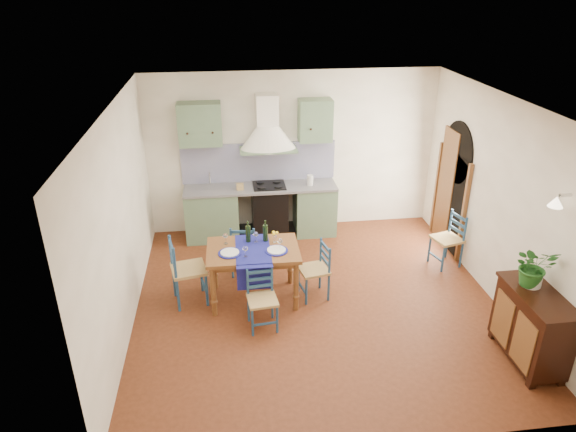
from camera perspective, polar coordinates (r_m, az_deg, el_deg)
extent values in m
plane|color=#471F0F|center=(7.37, 3.17, -9.48)|extent=(5.00, 5.00, 0.00)
cube|color=white|center=(8.98, 0.54, 7.09)|extent=(5.00, 0.04, 2.80)
cube|color=slate|center=(8.97, -8.43, 0.19)|extent=(0.90, 0.60, 0.88)
cube|color=slate|center=(9.09, 2.97, 0.80)|extent=(0.70, 0.60, 0.88)
cube|color=black|center=(8.99, -2.06, 0.53)|extent=(0.60, 0.58, 0.88)
cube|color=gray|center=(8.80, -3.08, 3.20)|extent=(2.60, 0.64, 0.04)
cube|color=silver|center=(8.79, -8.62, 2.88)|extent=(0.45, 0.40, 0.03)
cylinder|color=silver|center=(8.90, -8.67, 4.24)|extent=(0.02, 0.02, 0.26)
cube|color=black|center=(8.80, -2.11, 3.40)|extent=(0.55, 0.48, 0.02)
cube|color=black|center=(9.20, -2.98, -1.65)|extent=(2.60, 0.50, 0.08)
cube|color=#090B4F|center=(8.93, -3.27, 6.00)|extent=(2.65, 0.05, 0.68)
cube|color=slate|center=(8.56, -9.77, 10.02)|extent=(0.70, 0.34, 0.70)
cube|color=slate|center=(8.69, 3.04, 10.57)|extent=(0.55, 0.34, 0.70)
cone|color=white|center=(8.59, -2.23, 8.67)|extent=(0.96, 0.96, 0.40)
cube|color=white|center=(8.56, -2.34, 11.73)|extent=(0.36, 0.30, 0.50)
cube|color=white|center=(7.53, 22.52, 1.44)|extent=(0.04, 5.00, 2.80)
cube|color=black|center=(8.87, 17.65, 1.67)|extent=(0.03, 1.00, 1.65)
cylinder|color=black|center=(8.59, 18.36, 6.71)|extent=(0.03, 1.00, 1.00)
cube|color=brown|center=(8.42, 18.94, 0.20)|extent=(0.06, 0.06, 1.65)
cube|color=brown|center=(9.31, 16.20, 2.98)|extent=(0.06, 0.06, 1.65)
cube|color=brown|center=(8.99, 17.13, 3.12)|extent=(0.04, 0.55, 1.96)
cylinder|color=silver|center=(6.26, 28.52, 2.05)|extent=(0.15, 0.04, 0.04)
cone|color=#FFEDC6|center=(6.23, 27.64, 1.43)|extent=(0.16, 0.16, 0.12)
cube|color=white|center=(6.71, -18.05, -0.70)|extent=(0.04, 5.00, 2.80)
cube|color=silver|center=(6.22, 3.79, 12.29)|extent=(5.00, 5.00, 0.01)
cube|color=brown|center=(7.05, -3.92, -3.86)|extent=(1.27, 0.86, 0.05)
cube|color=brown|center=(7.08, -3.90, -4.32)|extent=(1.14, 0.73, 0.08)
cylinder|color=brown|center=(6.97, -8.29, -8.32)|extent=(0.07, 0.07, 0.75)
cylinder|color=brown|center=(7.55, -8.18, -5.43)|extent=(0.07, 0.07, 0.75)
cylinder|color=brown|center=(7.00, 0.90, -7.85)|extent=(0.07, 0.07, 0.75)
cylinder|color=brown|center=(7.58, 0.25, -5.02)|extent=(0.07, 0.07, 0.75)
cube|color=navy|center=(6.99, -3.90, -3.86)|extent=(0.49, 0.95, 0.01)
cube|color=navy|center=(6.76, -3.70, -6.77)|extent=(0.47, 0.02, 0.38)
cylinder|color=navy|center=(6.94, -6.48, -4.12)|extent=(0.31, 0.31, 0.01)
cylinder|color=silver|center=(6.93, -6.49, -4.04)|extent=(0.25, 0.25, 0.01)
cylinder|color=navy|center=(6.96, -1.29, -3.86)|extent=(0.31, 0.31, 0.01)
cylinder|color=silver|center=(6.95, -1.29, -3.79)|extent=(0.25, 0.25, 0.01)
cylinder|color=black|center=(7.15, -4.46, -1.78)|extent=(0.07, 0.07, 0.32)
cylinder|color=black|center=(7.16, -2.53, -1.68)|extent=(0.07, 0.07, 0.32)
cylinder|color=white|center=(7.16, -1.48, -2.54)|extent=(0.05, 0.05, 0.10)
sphere|color=yellow|center=(7.12, -1.49, -1.90)|extent=(0.10, 0.10, 0.10)
cylinder|color=navy|center=(6.64, -3.96, -11.75)|extent=(0.03, 0.03, 0.41)
cylinder|color=navy|center=(6.78, -4.45, -8.85)|extent=(0.03, 0.03, 0.80)
cylinder|color=navy|center=(6.68, -1.21, -11.41)|extent=(0.03, 0.03, 0.41)
cylinder|color=navy|center=(6.83, -1.78, -8.54)|extent=(0.03, 0.03, 0.80)
cube|color=tan|center=(6.66, -2.87, -9.29)|extent=(0.41, 0.41, 0.04)
cube|color=navy|center=(6.73, -3.14, -7.76)|extent=(0.34, 0.05, 0.04)
cube|color=navy|center=(6.67, -3.16, -7.00)|extent=(0.34, 0.05, 0.04)
cube|color=navy|center=(6.62, -3.18, -6.22)|extent=(0.34, 0.05, 0.04)
cube|color=navy|center=(6.69, -2.58, -11.89)|extent=(0.32, 0.06, 0.02)
cylinder|color=navy|center=(8.08, -3.56, -4.31)|extent=(0.03, 0.03, 0.43)
cylinder|color=navy|center=(7.69, -3.76, -4.21)|extent=(0.03, 0.03, 0.84)
cylinder|color=navy|center=(8.11, -5.94, -4.28)|extent=(0.03, 0.03, 0.43)
cylinder|color=navy|center=(7.72, -6.26, -4.18)|extent=(0.03, 0.03, 0.84)
cube|color=tan|center=(7.84, -4.91, -3.44)|extent=(0.44, 0.44, 0.04)
cube|color=navy|center=(7.64, -5.05, -3.27)|extent=(0.36, 0.07, 0.04)
cube|color=navy|center=(7.58, -5.09, -2.53)|extent=(0.36, 0.07, 0.04)
cube|color=navy|center=(7.53, -5.12, -1.77)|extent=(0.36, 0.07, 0.04)
cube|color=navy|center=(8.12, -4.74, -4.58)|extent=(0.34, 0.07, 0.02)
cylinder|color=navy|center=(7.23, -9.02, -8.15)|extent=(0.04, 0.04, 0.50)
cylinder|color=navy|center=(7.07, -12.29, -7.02)|extent=(0.04, 0.04, 0.98)
cylinder|color=navy|center=(7.56, -9.59, -6.60)|extent=(0.04, 0.04, 0.50)
cylinder|color=navy|center=(7.40, -12.71, -5.48)|extent=(0.04, 0.04, 0.98)
cube|color=tan|center=(7.24, -10.98, -5.82)|extent=(0.54, 0.54, 0.04)
cube|color=navy|center=(7.15, -12.62, -5.11)|extent=(0.11, 0.41, 0.05)
cube|color=navy|center=(7.09, -12.72, -4.20)|extent=(0.11, 0.41, 0.05)
cube|color=navy|center=(7.03, -12.82, -3.27)|extent=(0.11, 0.41, 0.05)
cube|color=navy|center=(7.42, -9.28, -7.71)|extent=(0.11, 0.39, 0.03)
cylinder|color=navy|center=(7.45, 1.17, -7.05)|extent=(0.03, 0.03, 0.43)
cylinder|color=navy|center=(7.45, 3.61, -5.28)|extent=(0.03, 0.03, 0.83)
cylinder|color=navy|center=(7.19, 2.05, -8.39)|extent=(0.03, 0.03, 0.43)
cylinder|color=navy|center=(7.19, 4.59, -6.56)|extent=(0.03, 0.03, 0.83)
cube|color=tan|center=(7.25, 2.87, -5.97)|extent=(0.45, 0.45, 0.04)
cube|color=navy|center=(7.25, 4.12, -4.97)|extent=(0.09, 0.35, 0.04)
cube|color=navy|center=(7.19, 4.15, -4.20)|extent=(0.09, 0.35, 0.04)
cube|color=navy|center=(7.14, 4.18, -3.43)|extent=(0.09, 0.35, 0.04)
cube|color=navy|center=(7.35, 1.60, -8.01)|extent=(0.09, 0.33, 0.02)
cylinder|color=navy|center=(8.51, 15.43, -3.58)|extent=(0.03, 0.03, 0.44)
cylinder|color=navy|center=(8.62, 17.42, -1.89)|extent=(0.03, 0.03, 0.86)
cylinder|color=navy|center=(8.28, 16.85, -4.62)|extent=(0.03, 0.03, 0.44)
cylinder|color=navy|center=(8.39, 18.88, -2.87)|extent=(0.03, 0.03, 0.86)
cube|color=tan|center=(8.39, 17.25, -2.45)|extent=(0.49, 0.49, 0.04)
cube|color=navy|center=(8.44, 18.27, -1.50)|extent=(0.12, 0.36, 0.04)
cube|color=navy|center=(8.39, 18.38, -0.80)|extent=(0.12, 0.36, 0.04)
cube|color=navy|center=(8.35, 18.48, -0.09)|extent=(0.12, 0.36, 0.04)
cube|color=navy|center=(8.42, 16.09, -4.38)|extent=(0.12, 0.34, 0.02)
cube|color=black|center=(6.73, 25.47, -10.98)|extent=(0.45, 1.00, 0.82)
cube|color=black|center=(6.50, 26.16, -7.93)|extent=(0.50, 1.05, 0.04)
cube|color=brown|center=(6.48, 24.68, -12.72)|extent=(0.02, 0.38, 0.63)
cube|color=brown|center=(6.79, 22.75, -10.46)|extent=(0.02, 0.38, 0.63)
cube|color=black|center=(6.63, 25.38, -16.52)|extent=(0.08, 0.08, 0.08)
cube|color=black|center=(7.19, 21.79, -12.14)|extent=(0.08, 0.08, 0.08)
cube|color=black|center=(6.80, 27.97, -15.91)|extent=(0.08, 0.08, 0.08)
cube|color=black|center=(7.36, 24.24, -11.71)|extent=(0.08, 0.08, 0.08)
imported|color=#1F581E|center=(6.50, 25.68, -5.05)|extent=(0.49, 0.43, 0.50)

